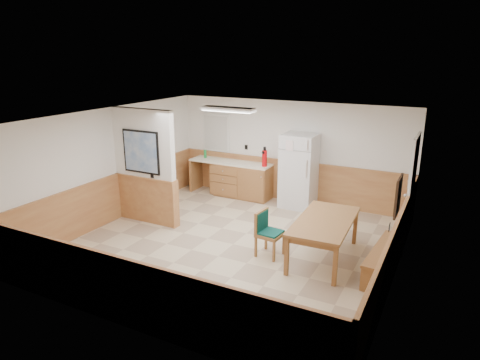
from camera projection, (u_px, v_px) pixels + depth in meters
The scene contains 20 objects.
ground at pixel (233, 244), 8.39m from camera, with size 6.00×6.00×0.00m, color beige.
ceiling at pixel (233, 117), 7.67m from camera, with size 6.00×6.00×0.02m, color silver.
back_wall at pixel (290, 152), 10.59m from camera, with size 6.00×0.02×2.50m, color white.
right_wall at pixel (401, 209), 6.72m from camera, with size 0.02×6.00×2.50m, color white.
left_wall at pixel (112, 165), 9.34m from camera, with size 0.02×6.00×2.50m, color white.
wainscot_back at pixel (289, 181), 10.78m from camera, with size 6.00×0.04×1.00m, color tan.
wainscot_right at pixel (395, 252), 6.94m from camera, with size 0.04×6.00×1.00m, color tan.
wainscot_left at pixel (116, 198), 9.55m from camera, with size 0.04×6.00×1.00m, color tan.
partition_wall at pixel (145, 168), 9.18m from camera, with size 1.50×0.20×2.50m.
kitchen_counter at pixel (241, 179), 11.07m from camera, with size 2.20×0.61×1.00m.
exterior_door at pixel (411, 188), 8.41m from camera, with size 0.07×1.02×2.15m.
kitchen_window at pixel (216, 133), 11.40m from camera, with size 0.80×0.04×1.00m.
wall_painting at pixel (398, 196), 6.39m from camera, with size 0.04×0.50×0.60m.
fluorescent_fixture at pixel (228, 109), 9.14m from camera, with size 1.20×0.30×0.09m.
refrigerator at pixel (299, 171), 10.21m from camera, with size 0.80×0.73×1.78m.
dining_table at pixel (325, 225), 7.64m from camera, with size 1.01×1.90×0.75m.
dining_bench at pixel (384, 254), 7.21m from camera, with size 0.48×1.64×0.45m.
dining_chair at pixel (266, 230), 7.83m from camera, with size 0.64×0.48×0.85m.
fire_extinguisher at pixel (265, 158), 10.54m from camera, with size 0.15×0.15×0.49m.
soap_bottle at pixel (205, 154), 11.43m from camera, with size 0.07×0.07×0.22m, color green.
Camera 1 is at (3.63, -6.77, 3.61)m, focal length 32.00 mm.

